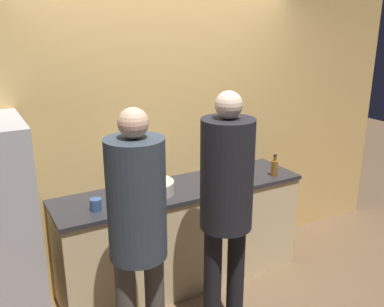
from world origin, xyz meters
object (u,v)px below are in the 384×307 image
Objects in this scene: bottle_clear at (227,164)px; cup_blue at (96,205)px; utensil_crock at (126,180)px; fruit_bowl at (153,187)px; person_left at (137,223)px; person_center at (226,196)px; bottle_amber at (275,167)px; cup_white at (208,173)px.

bottle_clear reaches higher than cup_blue.
cup_blue is at bearing -137.79° from utensil_crock.
fruit_bowl is 3.77× the size of cup_blue.
person_center reaches higher than person_left.
person_left is 1.69m from bottle_amber.
person_left is 1.54m from bottle_clear.
fruit_bowl is 0.27m from utensil_crock.
utensil_crock is at bearing 168.81° from cup_white.
bottle_clear is at bearing 11.14° from cup_white.
utensil_crock is at bearing 174.13° from bottle_clear.
person_center is 1.07m from bottle_amber.
bottle_amber is (0.90, 0.57, -0.12)m from person_center.
cup_blue is at bearing 139.42° from person_center.
person_left reaches higher than cup_blue.
bottle_clear is (0.96, -0.10, 0.01)m from utensil_crock.
person_left reaches higher than bottle_amber.
person_left is 8.98× the size of bottle_amber.
cup_white is (0.34, 0.81, -0.15)m from person_center.
fruit_bowl is 0.52m from cup_blue.
person_center is 1.04m from bottle_clear.
person_left is at bearing -158.77° from bottle_amber.
cup_blue is at bearing 177.90° from bottle_amber.
person_left is 0.98× the size of person_center.
utensil_crock reaches higher than fruit_bowl.
fruit_bowl is 0.58m from cup_white.
bottle_amber is 2.19× the size of cup_blue.
fruit_bowl is at bearing 172.22° from bottle_amber.
cup_blue is at bearing -170.54° from cup_white.
bottle_amber is at bearing -23.36° from cup_white.
utensil_crock is at bearing 123.14° from fruit_bowl.
cup_blue is (-0.51, -0.09, -0.01)m from fruit_bowl.
bottle_amber is (1.57, 0.61, -0.10)m from person_left.
person_left is 17.76× the size of cup_white.
bottle_amber is 1.98× the size of cup_white.
person_left is at bearing -140.02° from cup_white.
person_left is 8.96× the size of bottle_clear.
fruit_bowl is 1.72× the size of bottle_amber.
person_center is 20.07× the size of cup_blue.
utensil_crock reaches higher than cup_blue.
fruit_bowl is at bearing 10.60° from cup_blue.
person_center is at bearing 3.14° from person_left.
bottle_clear reaches higher than cup_white.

